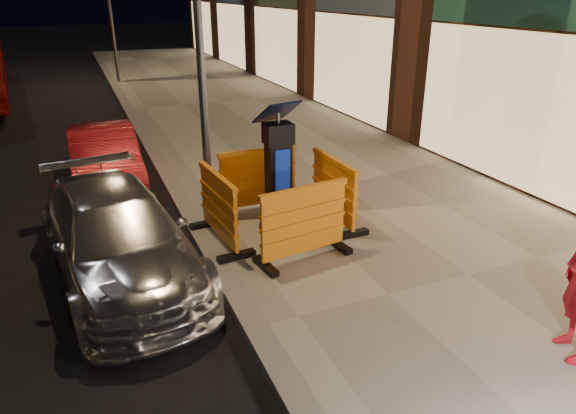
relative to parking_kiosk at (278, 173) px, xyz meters
name	(u,v)px	position (x,y,z in m)	size (l,w,h in m)	color
ground_plane	(257,337)	(-1.15, -2.23, -1.12)	(120.00, 120.00, 0.00)	black
sidewalk	(467,279)	(1.85, -2.23, -1.05)	(6.00, 60.00, 0.15)	gray
kerb	(257,332)	(-1.15, -2.23, -1.05)	(0.30, 60.00, 0.15)	slate
parking_kiosk	(278,173)	(0.00, 0.00, 0.00)	(0.61, 0.61, 1.94)	black
barrier_front	(304,223)	(0.00, -0.95, -0.43)	(1.39, 0.57, 1.08)	orange
barrier_back	(258,180)	(0.00, 0.95, -0.43)	(1.39, 0.57, 1.08)	orange
barrier_kerbside	(219,208)	(-0.95, 0.00, -0.43)	(1.39, 0.57, 1.08)	orange
barrier_bldgside	(334,191)	(0.95, 0.00, -0.43)	(1.39, 0.57, 1.08)	orange
car_silver	(124,275)	(-2.41, -0.21, -1.12)	(1.68, 4.13, 1.20)	#B5B5BA
car_red	(109,186)	(-2.31, 3.56, -1.12)	(1.25, 3.58, 1.18)	maroon
street_lamp_mid	(199,29)	(-0.90, 0.77, 2.03)	(0.12, 0.12, 6.00)	#3F3F44
street_lamp_far	(109,4)	(-0.90, 15.77, 2.03)	(0.12, 0.12, 6.00)	#3F3F44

